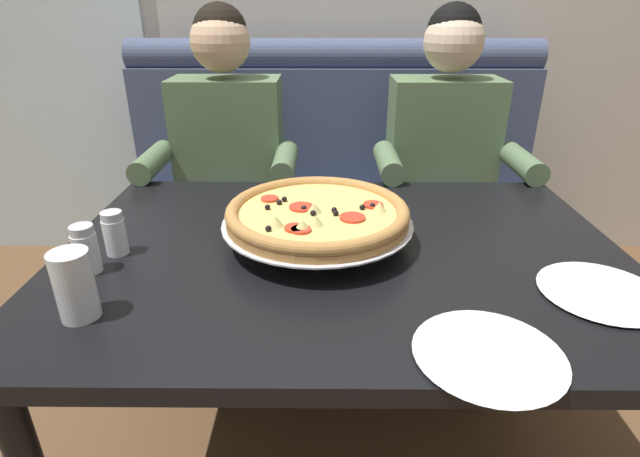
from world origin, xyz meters
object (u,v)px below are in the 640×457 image
diner_left (226,168)px  pizza (317,214)px  drinking_glass (75,289)px  shaker_parmesan (115,236)px  plate_near_right (489,351)px  diner_right (446,169)px  dining_table (341,276)px  plate_near_left (602,289)px  booth_bench (333,217)px  shaker_pepper_flakes (86,252)px

diner_left → pizza: (0.35, -0.65, 0.10)m
drinking_glass → shaker_parmesan: bearing=96.3°
diner_left → plate_near_right: size_ratio=4.99×
diner_right → pizza: size_ratio=2.75×
dining_table → drinking_glass: size_ratio=9.94×
dining_table → plate_near_right: plate_near_right is taller
plate_near_left → booth_bench: bearing=114.5°
dining_table → pizza: size_ratio=2.93×
plate_near_left → drinking_glass: bearing=-175.2°
plate_near_left → plate_near_right: (-0.29, -0.20, 0.00)m
pizza → dining_table: bearing=-25.3°
dining_table → shaker_pepper_flakes: bearing=-168.2°
diner_left → diner_right: same height
dining_table → shaker_parmesan: 0.55m
booth_bench → diner_left: size_ratio=1.42×
dining_table → diner_right: bearing=59.1°
diner_right → diner_left: bearing=180.0°
diner_left → pizza: bearing=-61.9°
pizza → drinking_glass: 0.55m
pizza → plate_near_right: (0.29, -0.43, -0.07)m
pizza → diner_right: bearing=54.4°
shaker_parmesan → booth_bench: bearing=61.5°
pizza → plate_near_left: pizza is taller
diner_left → plate_near_left: size_ratio=5.10×
booth_bench → diner_right: (0.41, -0.27, 0.31)m
dining_table → pizza: 0.17m
shaker_pepper_flakes → plate_near_left: (1.09, -0.08, -0.04)m
shaker_pepper_flakes → dining_table: bearing=11.8°
booth_bench → dining_table: 0.98m
dining_table → plate_near_right: size_ratio=5.31×
diner_left → shaker_parmesan: size_ratio=12.01×
diner_right → booth_bench: bearing=146.9°
diner_left → booth_bench: bearing=33.1°
dining_table → plate_near_left: 0.57m
booth_bench → shaker_pepper_flakes: booth_bench is taller
pizza → drinking_glass: (-0.44, -0.32, -0.02)m
booth_bench → shaker_parmesan: bearing=-118.5°
shaker_parmesan → shaker_pepper_flakes: (-0.03, -0.09, 0.00)m
plate_near_left → pizza: bearing=158.5°
shaker_pepper_flakes → plate_near_left: size_ratio=0.44×
diner_right → shaker_pepper_flakes: (-0.97, -0.80, 0.07)m
plate_near_right → booth_bench: bearing=99.8°
dining_table → shaker_parmesan: shaker_parmesan is taller
booth_bench → plate_near_left: booth_bench is taller
diner_left → shaker_parmesan: 0.73m
diner_left → pizza: size_ratio=2.75×
plate_near_right → diner_left: bearing=120.7°
diner_left → shaker_pepper_flakes: 0.82m
booth_bench → dining_table: booth_bench is taller
diner_left → plate_near_right: (0.64, -1.08, 0.03)m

